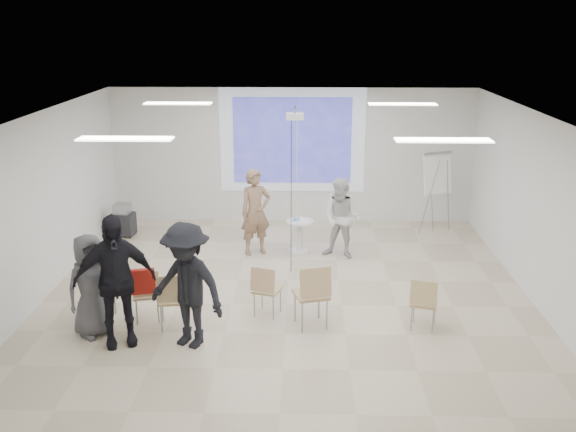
{
  "coord_description": "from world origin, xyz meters",
  "views": [
    {
      "loc": [
        0.26,
        -9.47,
        4.43
      ],
      "look_at": [
        0.0,
        0.8,
        1.25
      ],
      "focal_mm": 40.0,
      "sensor_mm": 36.0,
      "label": 1
    }
  ],
  "objects_px": {
    "player_left": "(255,207)",
    "player_right": "(342,214)",
    "pedestal_table": "(300,234)",
    "audience_outer": "(90,279)",
    "laptop": "(173,297)",
    "flipchart_easel": "(437,174)",
    "chair_left_mid": "(146,291)",
    "audience_left": "(114,271)",
    "chair_left_inner": "(172,296)",
    "audience_mid": "(187,277)",
    "chair_right_far": "(424,300)",
    "chair_far_left": "(107,280)",
    "av_cart": "(123,221)",
    "chair_center": "(266,287)"
  },
  "relations": [
    {
      "from": "chair_far_left",
      "to": "pedestal_table",
      "type": "bearing_deg",
      "value": 57.19
    },
    {
      "from": "pedestal_table",
      "to": "audience_outer",
      "type": "relative_size",
      "value": 0.39
    },
    {
      "from": "audience_outer",
      "to": "flipchart_easel",
      "type": "bearing_deg",
      "value": -7.22
    },
    {
      "from": "audience_mid",
      "to": "av_cart",
      "type": "distance_m",
      "value": 5.24
    },
    {
      "from": "chair_left_mid",
      "to": "audience_left",
      "type": "bearing_deg",
      "value": -124.86
    },
    {
      "from": "chair_center",
      "to": "chair_right_far",
      "type": "relative_size",
      "value": 1.01
    },
    {
      "from": "chair_left_mid",
      "to": "audience_outer",
      "type": "xyz_separation_m",
      "value": [
        -0.68,
        -0.41,
        0.36
      ]
    },
    {
      "from": "chair_left_mid",
      "to": "chair_far_left",
      "type": "bearing_deg",
      "value": 137.36
    },
    {
      "from": "pedestal_table",
      "to": "player_left",
      "type": "bearing_deg",
      "value": -174.12
    },
    {
      "from": "player_left",
      "to": "chair_right_far",
      "type": "bearing_deg",
      "value": -76.09
    },
    {
      "from": "chair_left_inner",
      "to": "audience_outer",
      "type": "bearing_deg",
      "value": 179.9
    },
    {
      "from": "laptop",
      "to": "flipchart_easel",
      "type": "bearing_deg",
      "value": -145.74
    },
    {
      "from": "player_right",
      "to": "flipchart_easel",
      "type": "bearing_deg",
      "value": 58.05
    },
    {
      "from": "pedestal_table",
      "to": "chair_right_far",
      "type": "height_order",
      "value": "chair_right_far"
    },
    {
      "from": "player_right",
      "to": "chair_left_mid",
      "type": "distance_m",
      "value": 4.22
    },
    {
      "from": "chair_left_inner",
      "to": "av_cart",
      "type": "distance_m",
      "value": 4.63
    },
    {
      "from": "audience_outer",
      "to": "flipchart_easel",
      "type": "height_order",
      "value": "flipchart_easel"
    },
    {
      "from": "chair_far_left",
      "to": "audience_mid",
      "type": "distance_m",
      "value": 1.88
    },
    {
      "from": "chair_left_inner",
      "to": "audience_outer",
      "type": "xyz_separation_m",
      "value": [
        -1.12,
        -0.18,
        0.34
      ]
    },
    {
      "from": "audience_outer",
      "to": "av_cart",
      "type": "xyz_separation_m",
      "value": [
        -0.78,
        4.41,
        -0.54
      ]
    },
    {
      "from": "player_left",
      "to": "chair_far_left",
      "type": "height_order",
      "value": "player_left"
    },
    {
      "from": "audience_left",
      "to": "flipchart_easel",
      "type": "height_order",
      "value": "audience_left"
    },
    {
      "from": "player_right",
      "to": "chair_center",
      "type": "relative_size",
      "value": 2.08
    },
    {
      "from": "player_right",
      "to": "chair_center",
      "type": "bearing_deg",
      "value": -95.07
    },
    {
      "from": "pedestal_table",
      "to": "laptop",
      "type": "relative_size",
      "value": 2.05
    },
    {
      "from": "chair_center",
      "to": "chair_far_left",
      "type": "bearing_deg",
      "value": -164.53
    },
    {
      "from": "audience_mid",
      "to": "audience_outer",
      "type": "xyz_separation_m",
      "value": [
        -1.44,
        0.29,
        -0.17
      ]
    },
    {
      "from": "pedestal_table",
      "to": "laptop",
      "type": "xyz_separation_m",
      "value": [
        -1.86,
        -3.24,
        0.1
      ]
    },
    {
      "from": "chair_left_mid",
      "to": "audience_outer",
      "type": "bearing_deg",
      "value": -163.52
    },
    {
      "from": "audience_outer",
      "to": "player_right",
      "type": "bearing_deg",
      "value": -5.78
    },
    {
      "from": "chair_left_mid",
      "to": "audience_outer",
      "type": "distance_m",
      "value": 0.87
    },
    {
      "from": "chair_left_inner",
      "to": "laptop",
      "type": "xyz_separation_m",
      "value": [
        -0.01,
        0.1,
        -0.05
      ]
    },
    {
      "from": "chair_left_mid",
      "to": "chair_left_inner",
      "type": "distance_m",
      "value": 0.5
    },
    {
      "from": "chair_far_left",
      "to": "av_cart",
      "type": "bearing_deg",
      "value": 116.51
    },
    {
      "from": "audience_mid",
      "to": "audience_outer",
      "type": "distance_m",
      "value": 1.48
    },
    {
      "from": "laptop",
      "to": "chair_left_inner",
      "type": "bearing_deg",
      "value": 88.04
    },
    {
      "from": "chair_center",
      "to": "audience_outer",
      "type": "xyz_separation_m",
      "value": [
        -2.47,
        -0.64,
        0.37
      ]
    },
    {
      "from": "player_right",
      "to": "audience_outer",
      "type": "bearing_deg",
      "value": -117.76
    },
    {
      "from": "chair_left_mid",
      "to": "chair_right_far",
      "type": "bearing_deg",
      "value": -17.29
    },
    {
      "from": "player_right",
      "to": "chair_left_inner",
      "type": "height_order",
      "value": "player_right"
    },
    {
      "from": "chair_left_mid",
      "to": "av_cart",
      "type": "relative_size",
      "value": 1.21
    },
    {
      "from": "chair_right_far",
      "to": "chair_far_left",
      "type": "bearing_deg",
      "value": -170.71
    },
    {
      "from": "chair_center",
      "to": "audience_left",
      "type": "bearing_deg",
      "value": -137.28
    },
    {
      "from": "player_left",
      "to": "player_right",
      "type": "height_order",
      "value": "player_left"
    },
    {
      "from": "chair_left_inner",
      "to": "chair_left_mid",
      "type": "bearing_deg",
      "value": 143.0
    },
    {
      "from": "chair_far_left",
      "to": "chair_left_mid",
      "type": "bearing_deg",
      "value": -12.96
    },
    {
      "from": "player_right",
      "to": "chair_left_mid",
      "type": "height_order",
      "value": "player_right"
    },
    {
      "from": "chair_center",
      "to": "audience_mid",
      "type": "relative_size",
      "value": 0.4
    },
    {
      "from": "audience_mid",
      "to": "chair_right_far",
      "type": "bearing_deg",
      "value": 35.52
    },
    {
      "from": "audience_mid",
      "to": "player_left",
      "type": "bearing_deg",
      "value": 106.37
    }
  ]
}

